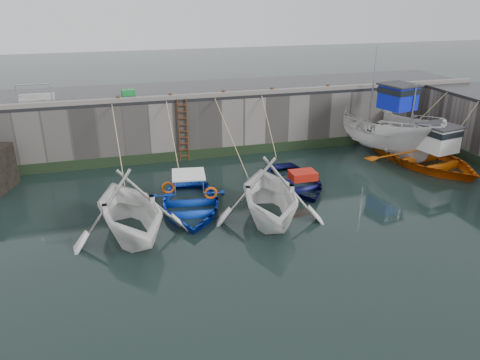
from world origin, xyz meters
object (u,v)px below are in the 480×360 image
object	(u,v)px
ladder	(183,131)
bollard_b	(170,96)
boat_far_orange	(426,157)
boat_near_blacktrim	(269,218)
bollard_a	(118,99)
bollard_e	(328,87)
boat_near_blue	(190,209)
boat_near_white	(131,234)
boat_far_white	(385,130)
fish_crate	(128,93)
bollard_c	(224,93)
boat_near_navy	(295,185)
bollard_d	(272,90)

from	to	relation	value
ladder	bollard_b	bearing A→B (deg)	146.14
boat_far_orange	bollard_b	bearing A→B (deg)	148.86
boat_near_blacktrim	bollard_b	distance (m)	8.80
bollard_a	bollard_e	xyz separation A→B (m)	(11.00, 0.00, 0.00)
boat_near_blue	bollard_b	distance (m)	6.98
boat_near_blue	boat_near_white	bearing A→B (deg)	-140.42
boat_near_blue	boat_far_white	xyz separation A→B (m)	(11.40, 4.31, 1.18)
boat_near_white	boat_near_blacktrim	xyz separation A→B (m)	(5.18, -0.11, 0.00)
boat_far_white	fish_crate	world-z (taller)	boat_far_white
boat_near_blue	bollard_c	distance (m)	7.57
boat_near_white	bollard_c	world-z (taller)	bollard_c
boat_near_navy	bollard_c	bearing A→B (deg)	112.32
bollard_c	bollard_b	bearing A→B (deg)	180.00
boat_near_blue	bollard_d	xyz separation A→B (m)	(5.55, 6.15, 3.30)
boat_near_white	boat_near_blacktrim	size ratio (longest dim) A/B	1.00
boat_near_white	bollard_d	xyz separation A→B (m)	(7.96, 7.65, 3.30)
boat_near_blacktrim	bollard_d	bearing A→B (deg)	80.83
boat_far_orange	boat_far_white	bearing A→B (deg)	97.75
bollard_a	boat_near_white	bearing A→B (deg)	-91.22
boat_far_white	bollard_b	world-z (taller)	boat_far_white
boat_near_white	bollard_a	world-z (taller)	bollard_a
boat_near_blue	boat_near_blacktrim	bearing A→B (deg)	-22.53
fish_crate	boat_near_blacktrim	bearing A→B (deg)	-72.48
boat_near_blue	boat_near_blacktrim	distance (m)	3.20
boat_far_white	bollard_c	world-z (taller)	boat_far_white
boat_near_blue	bollard_b	size ratio (longest dim) A/B	17.32
boat_near_blue	bollard_e	world-z (taller)	bollard_e
boat_near_blue	bollard_b	world-z (taller)	bollard_b
boat_near_white	boat_far_white	world-z (taller)	boat_far_white
boat_near_white	bollard_c	bearing A→B (deg)	43.59
bollard_a	bollard_d	world-z (taller)	same
bollard_b	boat_far_white	bearing A→B (deg)	-9.34
boat_far_orange	bollard_d	distance (m)	8.48
boat_far_white	boat_near_white	bearing A→B (deg)	-171.35
bollard_e	boat_far_orange	bearing A→B (deg)	-50.83
bollard_b	bollard_e	xyz separation A→B (m)	(8.50, 0.00, 0.00)
bollard_a	bollard_e	world-z (taller)	same
boat_far_orange	bollard_e	distance (m)	6.27
bollard_a	bollard_b	xyz separation A→B (m)	(2.50, 0.00, 0.00)
boat_near_blacktrim	boat_far_white	xyz separation A→B (m)	(8.63, 5.92, 1.18)
boat_near_blue	boat_far_orange	distance (m)	12.40
boat_far_white	bollard_a	size ratio (longest dim) A/B	27.70
bollard_c	bollard_d	size ratio (longest dim) A/B	1.00
boat_near_blacktrim	bollard_a	xyz separation A→B (m)	(-5.02, 7.76, 3.30)
ladder	fish_crate	xyz separation A→B (m)	(-2.46, 1.74, 1.72)
boat_far_orange	bollard_c	distance (m)	10.66
boat_near_blacktrim	boat_near_navy	world-z (taller)	boat_near_blacktrim
boat_near_white	bollard_b	distance (m)	8.74
boat_far_white	boat_near_blue	bearing A→B (deg)	-173.45
ladder	bollard_a	size ratio (longest dim) A/B	11.43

